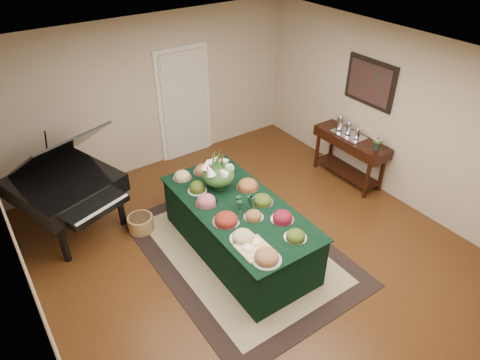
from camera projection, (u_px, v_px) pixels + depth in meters
ground at (252, 250)px, 6.15m from camera, size 6.00×6.00×0.00m
area_rug at (240, 250)px, 6.14m from camera, size 2.34×3.27×0.01m
kitchen_doorway at (185, 105)px, 7.89m from camera, size 1.05×0.07×2.10m
buffet_table at (239, 228)px, 5.94m from camera, size 1.17×2.45×0.79m
food_platters at (235, 205)px, 5.67m from camera, size 1.02×2.36×0.12m
cutting_board at (253, 246)px, 5.02m from camera, size 0.36×0.36×0.10m
green_goblets at (245, 203)px, 5.62m from camera, size 0.27×0.19×0.18m
floral_centerpiece at (218, 172)px, 5.92m from camera, size 0.47×0.47×0.47m
grand_piano at (65, 185)px, 6.15m from camera, size 1.64×1.82×1.60m
wicker_basket at (141, 223)px, 6.46m from camera, size 0.38×0.38×0.24m
mahogany_sideboard at (351, 147)px, 7.35m from camera, size 0.45×1.40×0.83m
tea_service at (348, 128)px, 7.26m from camera, size 0.34×0.58×0.30m
pink_bouquet at (378, 142)px, 6.81m from camera, size 0.17×0.17×0.22m
wall_painting at (370, 83)px, 6.84m from camera, size 0.05×0.95×0.75m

